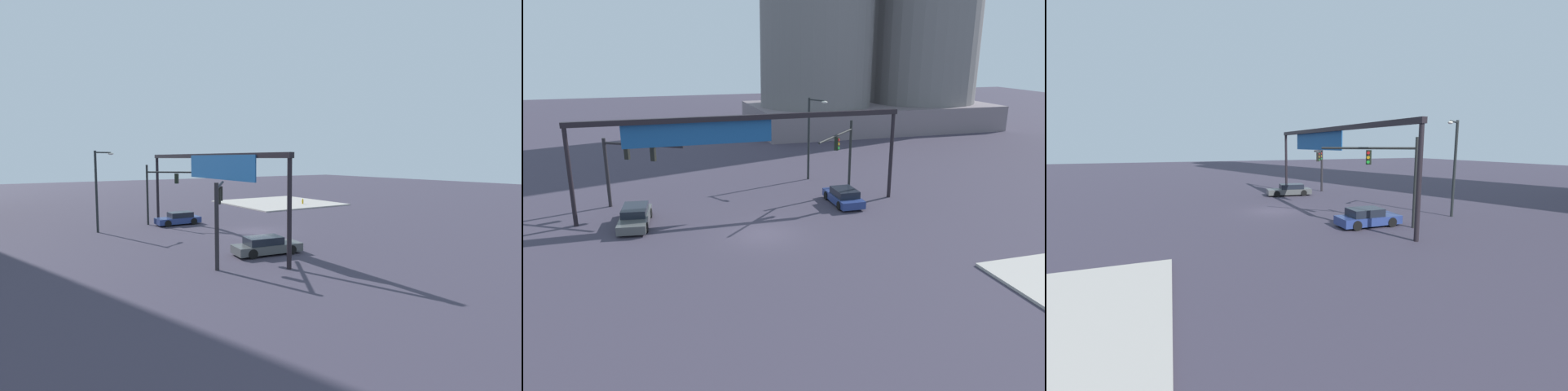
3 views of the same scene
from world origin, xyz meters
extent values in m
plane|color=#3B3545|center=(0.00, 0.00, 0.00)|extent=(178.66, 178.66, 0.00)
cube|color=#B3ABA3|center=(17.10, -14.73, 0.07)|extent=(14.55, 13.97, 0.15)
cylinder|color=black|center=(8.78, 6.76, 2.90)|extent=(0.20, 0.20, 5.80)
cylinder|color=black|center=(6.63, 4.48, 5.10)|extent=(4.41, 4.67, 0.15)
cube|color=black|center=(6.73, 4.58, 4.50)|extent=(0.41, 0.41, 0.95)
cylinder|color=red|center=(6.84, 4.47, 4.80)|extent=(0.18, 0.19, 0.20)
cylinder|color=orange|center=(6.84, 4.47, 4.50)|extent=(0.18, 0.19, 0.20)
cylinder|color=green|center=(6.84, 4.47, 4.20)|extent=(0.18, 0.19, 0.20)
cylinder|color=#252226|center=(-9.30, 8.53, 2.53)|extent=(0.25, 0.25, 5.05)
cylinder|color=#252226|center=(-6.69, 6.96, 4.72)|extent=(5.31, 3.30, 0.19)
cube|color=black|center=(-7.80, 7.63, 4.10)|extent=(0.41, 0.39, 0.95)
cylinder|color=red|center=(-7.71, 7.77, 4.40)|extent=(0.20, 0.15, 0.20)
cylinder|color=orange|center=(-7.71, 7.77, 4.10)|extent=(0.20, 0.15, 0.20)
cylinder|color=green|center=(-7.71, 7.77, 3.80)|extent=(0.20, 0.15, 0.20)
cube|color=black|center=(-6.06, 6.58, 4.10)|extent=(0.41, 0.39, 0.95)
cylinder|color=red|center=(-5.98, 6.72, 4.40)|extent=(0.20, 0.15, 0.20)
cylinder|color=orange|center=(-5.98, 6.72, 4.10)|extent=(0.20, 0.15, 0.20)
cylinder|color=green|center=(-5.98, 6.72, 3.80)|extent=(0.20, 0.15, 0.20)
cylinder|color=#212525|center=(7.10, 11.73, 3.54)|extent=(0.20, 0.20, 7.07)
cylinder|color=#212525|center=(7.50, 10.99, 6.92)|extent=(0.91, 1.53, 0.12)
ellipsoid|color=silver|center=(7.90, 10.25, 6.82)|extent=(0.55, 0.67, 0.20)
cylinder|color=black|center=(-11.31, 4.88, 3.22)|extent=(0.28, 0.28, 6.43)
cylinder|color=black|center=(11.31, 4.88, 3.22)|extent=(0.28, 0.28, 6.43)
cube|color=black|center=(0.00, 4.88, 6.61)|extent=(23.02, 0.35, 0.35)
cube|color=#184D8A|center=(-3.03, 5.09, 5.76)|extent=(10.03, 0.08, 1.79)
cube|color=#4A4C4C|center=(-7.59, 3.91, 0.44)|extent=(2.32, 4.79, 0.55)
cube|color=black|center=(-7.55, 4.19, 0.96)|extent=(1.84, 2.57, 0.50)
cylinder|color=black|center=(-6.95, 2.39, 0.32)|extent=(0.30, 0.66, 0.64)
cylinder|color=black|center=(-8.58, 2.60, 0.32)|extent=(0.30, 0.66, 0.64)
cylinder|color=black|center=(-6.60, 5.23, 0.32)|extent=(0.30, 0.66, 0.64)
cylinder|color=black|center=(-8.22, 5.43, 0.32)|extent=(0.30, 0.66, 0.64)
cube|color=navy|center=(7.26, 4.32, 0.44)|extent=(1.79, 4.22, 0.55)
cube|color=black|center=(7.26, 4.06, 0.96)|extent=(1.56, 2.20, 0.50)
cylinder|color=black|center=(6.46, 5.63, 0.32)|extent=(0.23, 0.64, 0.64)
cylinder|color=black|center=(8.09, 5.61, 0.32)|extent=(0.23, 0.64, 0.64)
cylinder|color=black|center=(6.43, 3.02, 0.32)|extent=(0.23, 0.64, 0.64)
cylinder|color=black|center=(8.07, 3.00, 0.32)|extent=(0.23, 0.64, 0.64)
cylinder|color=gold|center=(13.61, -16.36, 0.43)|extent=(0.22, 0.22, 0.55)
sphere|color=#BAA009|center=(13.61, -16.36, 0.77)|extent=(0.18, 0.18, 0.18)
cylinder|color=#BAA009|center=(13.77, -16.36, 0.45)|extent=(0.12, 0.10, 0.10)
camera|label=1|loc=(-29.84, 18.97, 6.43)|focal=28.03mm
camera|label=2|loc=(-7.01, -28.36, 11.42)|focal=34.45mm
camera|label=3|loc=(25.65, -7.51, 5.29)|focal=22.93mm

